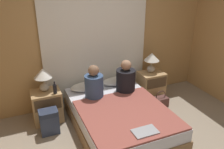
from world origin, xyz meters
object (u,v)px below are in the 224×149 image
at_px(nightstand_left, 47,106).
at_px(laptop_on_bed, 145,132).
at_px(person_right_in_bed, 126,79).
at_px(backpack_on_floor, 49,120).
at_px(nightstand_right, 151,85).
at_px(bed, 119,118).
at_px(handbag_on_floor, 160,101).
at_px(pillow_left, 86,86).
at_px(pillow_right, 117,81).
at_px(person_left_in_bed, 94,85).
at_px(beer_bottle_on_left_stand, 55,89).
at_px(lamp_left, 43,76).
at_px(lamp_right, 152,59).

relative_size(nightstand_left, laptop_on_bed, 1.66).
relative_size(person_right_in_bed, backpack_on_floor, 1.40).
height_order(nightstand_right, laptop_on_bed, nightstand_right).
height_order(nightstand_left, nightstand_right, same).
distance_m(bed, handbag_on_floor, 1.12).
distance_m(pillow_left, pillow_right, 0.62).
bearing_deg(nightstand_left, person_left_in_bed, -18.94).
xyz_separation_m(nightstand_right, pillow_left, (-1.38, 0.08, 0.21)).
height_order(person_right_in_bed, handbag_on_floor, person_right_in_bed).
distance_m(person_left_in_bed, person_right_in_bed, 0.61).
bearing_deg(nightstand_right, nightstand_left, 180.00).
xyz_separation_m(person_right_in_bed, beer_bottle_on_left_stand, (-1.25, 0.15, -0.02)).
bearing_deg(pillow_right, handbag_on_floor, -31.72).
bearing_deg(person_left_in_bed, beer_bottle_on_left_stand, 166.78).
bearing_deg(nightstand_left, handbag_on_floor, -10.16).
height_order(beer_bottle_on_left_stand, laptop_on_bed, beer_bottle_on_left_stand).
bearing_deg(nightstand_left, laptop_on_bed, -54.30).
relative_size(bed, lamp_left, 4.89).
bearing_deg(lamp_right, person_right_in_bed, -156.29).
xyz_separation_m(lamp_right, backpack_on_floor, (-2.16, -0.44, -0.61)).
relative_size(nightstand_right, person_left_in_bed, 0.95).
distance_m(person_left_in_bed, backpack_on_floor, 0.94).
distance_m(nightstand_left, person_left_in_bed, 0.92).
relative_size(nightstand_right, lamp_right, 1.40).
height_order(lamp_right, beer_bottle_on_left_stand, lamp_right).
distance_m(lamp_left, laptop_on_bed, 1.94).
bearing_deg(pillow_right, backpack_on_floor, -161.60).
bearing_deg(person_left_in_bed, nightstand_left, 161.06).
distance_m(lamp_left, person_right_in_bed, 1.45).
bearing_deg(laptop_on_bed, person_left_in_bed, 103.41).
bearing_deg(handbag_on_floor, pillow_left, 161.40).
distance_m(pillow_left, person_right_in_bed, 0.76).
height_order(person_right_in_bed, laptop_on_bed, person_right_in_bed).
height_order(nightstand_right, handbag_on_floor, nightstand_right).
xyz_separation_m(pillow_left, backpack_on_floor, (-0.79, -0.47, -0.25)).
bearing_deg(nightstand_right, beer_bottle_on_left_stand, -176.52).
xyz_separation_m(nightstand_right, handbag_on_floor, (-0.01, -0.38, -0.18)).
xyz_separation_m(nightstand_left, backpack_on_floor, (-0.03, -0.39, -0.05)).
relative_size(beer_bottle_on_left_stand, handbag_on_floor, 0.63).
relative_size(pillow_left, person_left_in_bed, 0.98).
height_order(nightstand_right, pillow_left, nightstand_right).
bearing_deg(lamp_right, backpack_on_floor, -168.56).
distance_m(bed, pillow_right, 0.90).
distance_m(person_left_in_bed, laptop_on_bed, 1.29).
xyz_separation_m(bed, lamp_right, (1.07, 0.77, 0.64)).
bearing_deg(beer_bottle_on_left_stand, pillow_left, 18.39).
bearing_deg(person_left_in_bed, lamp_left, 157.94).
distance_m(lamp_right, handbag_on_floor, 0.86).
bearing_deg(laptop_on_bed, pillow_right, 79.72).
distance_m(lamp_right, person_right_in_bed, 0.82).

